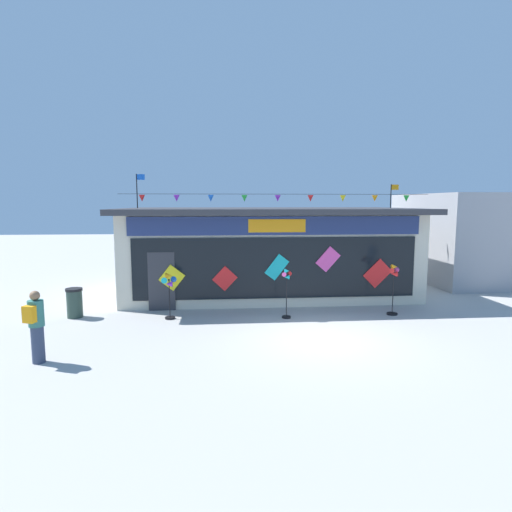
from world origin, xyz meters
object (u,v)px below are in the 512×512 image
wind_spinner_center_left (394,282)px  trash_bin (75,303)px  kite_shop_building (267,249)px  wind_spinner_far_left (169,287)px  person_near_camera (36,325)px  wind_spinner_left (287,287)px

wind_spinner_center_left → trash_bin: (-10.27, 0.58, -0.62)m
kite_shop_building → wind_spinner_far_left: (-3.55, -4.04, -0.70)m
person_near_camera → wind_spinner_far_left: bearing=-108.8°
wind_spinner_left → wind_spinner_center_left: size_ratio=0.95×
wind_spinner_far_left → kite_shop_building: bearing=48.7°
person_near_camera → trash_bin: (-0.47, 3.92, -0.41)m
person_near_camera → wind_spinner_center_left: bearing=-143.3°
wind_spinner_left → trash_bin: (-6.74, 0.68, -0.54)m
kite_shop_building → wind_spinner_left: bearing=-88.1°
wind_spinner_left → kite_shop_building: bearing=91.9°
wind_spinner_left → person_near_camera: size_ratio=0.95×
kite_shop_building → trash_bin: 7.61m
kite_shop_building → person_near_camera: size_ratio=6.74×
kite_shop_building → wind_spinner_center_left: bearing=-48.6°
kite_shop_building → trash_bin: size_ratio=11.95×
wind_spinner_left → trash_bin: 6.79m
kite_shop_building → trash_bin: kite_shop_building is taller
wind_spinner_far_left → wind_spinner_left: wind_spinner_left is taller
wind_spinner_far_left → person_near_camera: 4.32m
wind_spinner_center_left → trash_bin: 10.30m
wind_spinner_far_left → wind_spinner_left: bearing=-3.5°
person_near_camera → trash_bin: person_near_camera is taller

